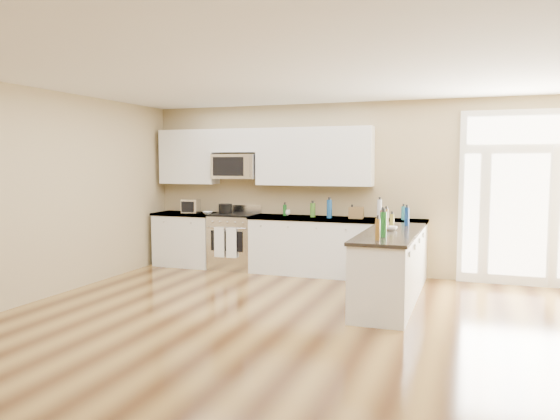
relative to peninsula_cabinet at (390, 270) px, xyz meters
The scene contains 18 objects.
ground 2.46m from the peninsula_cabinet, 112.44° to the right, with size 8.00×8.00×0.00m, color #482B14.
room_shell 2.74m from the peninsula_cabinet, 112.44° to the right, with size 8.00×8.00×8.00m.
back_cabinet_left 4.06m from the peninsula_cabinet, 159.09° to the left, with size 1.10×0.66×0.94m.
back_cabinet_right 1.81m from the peninsula_cabinet, 126.68° to the left, with size 2.85×0.66×0.94m.
peninsula_cabinet is the anchor object (origin of this frame).
upper_cabinet_left 4.39m from the peninsula_cabinet, 157.26° to the left, with size 1.04×0.33×0.95m, color silver.
upper_cabinet_right 2.65m from the peninsula_cabinet, 133.15° to the left, with size 1.94×0.33×0.95m, color silver.
upper_cabinet_short 3.73m from the peninsula_cabinet, 150.98° to the left, with size 0.82×0.33×0.40m, color silver.
microwave 3.53m from the peninsula_cabinet, 151.57° to the left, with size 0.78×0.41×0.42m.
entry_door 2.52m from the peninsula_cabinet, 46.51° to the left, with size 1.70×0.10×2.60m.
kitchen_range 3.21m from the peninsula_cabinet, 153.17° to the left, with size 0.77×0.68×1.08m.
stockpot 3.41m from the peninsula_cabinet, 154.49° to the left, with size 0.24×0.24×0.18m, color black.
toaster_oven 3.97m from the peninsula_cabinet, 159.37° to the left, with size 0.29×0.22×0.25m, color silver.
cardboard_box 1.77m from the peninsula_cabinet, 117.07° to the left, with size 0.22×0.16×0.18m, color brown.
bowl_left 3.63m from the peninsula_cabinet, 157.89° to the left, with size 0.17×0.17×0.04m, color white.
bowl_peninsula 0.55m from the peninsula_cabinet, 97.50° to the left, with size 0.17×0.17×0.05m, color white.
cup_counter 2.57m from the peninsula_cabinet, 141.37° to the left, with size 0.12×0.12×0.10m, color white.
counter_bottles 1.10m from the peninsula_cabinet, 125.76° to the left, with size 2.15×2.42×0.32m.
Camera 1 is at (1.93, -4.80, 1.83)m, focal length 35.00 mm.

